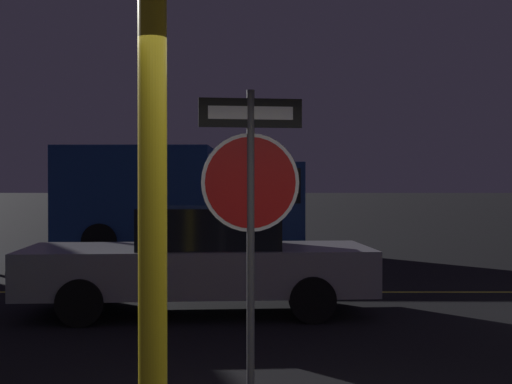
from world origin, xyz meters
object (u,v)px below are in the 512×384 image
Objects in this scene: stop_sign at (251,190)px; yellow_pole_left at (153,205)px; delivery_truck at (185,195)px; passing_car_2 at (201,260)px.

stop_sign is 0.74× the size of yellow_pole_left.
delivery_truck is at bearing 90.10° from stop_sign.
yellow_pole_left is 6.50m from passing_car_2.
stop_sign reaches higher than passing_car_2.
delivery_truck is at bearing 2.91° from passing_car_2.
yellow_pole_left reaches higher than stop_sign.
yellow_pole_left reaches higher than passing_car_2.
delivery_truck reaches higher than stop_sign.
stop_sign is at bearing 76.44° from yellow_pole_left.
yellow_pole_left is 0.55× the size of delivery_truck.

